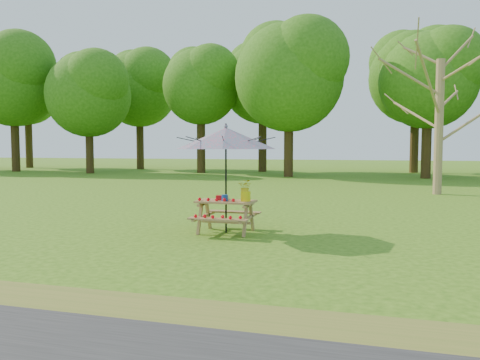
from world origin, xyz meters
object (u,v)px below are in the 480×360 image
(picnic_table, at_px, (226,217))
(patio_umbrella, at_px, (226,138))
(flower_bucket, at_px, (246,190))
(bare_tree, at_px, (443,2))

(picnic_table, xyz_separation_m, patio_umbrella, (0.00, 0.00, 1.62))
(patio_umbrella, height_order, flower_bucket, patio_umbrella)
(picnic_table, height_order, flower_bucket, flower_bucket)
(picnic_table, bearing_deg, patio_umbrella, 84.81)
(patio_umbrella, relative_size, flower_bucket, 5.55)
(patio_umbrella, bearing_deg, picnic_table, -95.19)
(bare_tree, distance_m, patio_umbrella, 12.22)
(picnic_table, relative_size, flower_bucket, 2.97)
(flower_bucket, bearing_deg, patio_umbrella, 179.53)
(picnic_table, xyz_separation_m, flower_bucket, (0.42, -0.00, 0.58))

